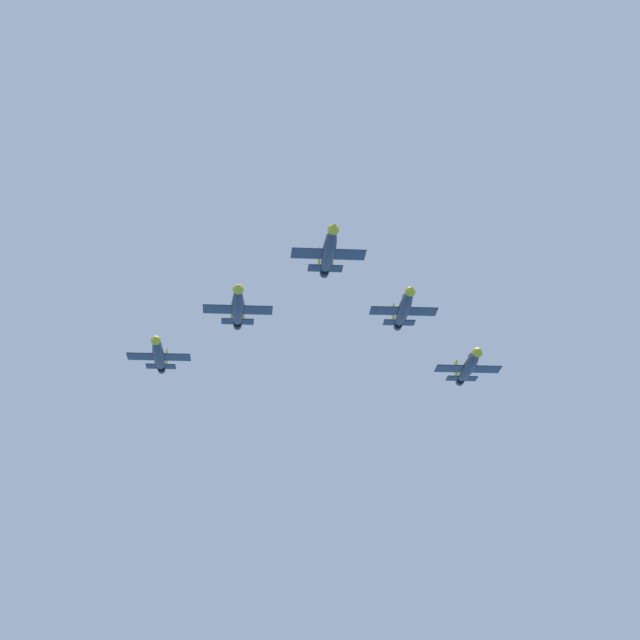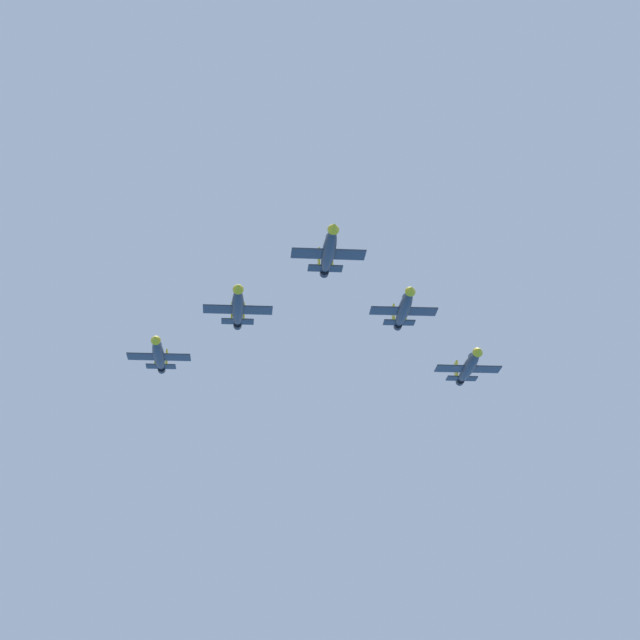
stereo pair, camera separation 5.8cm
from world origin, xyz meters
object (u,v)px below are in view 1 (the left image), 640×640
object	(u,v)px
jet_right_wingman	(238,307)
jet_left_outer	(469,366)
jet_right_outer	(159,354)
jet_lead	(329,251)
jet_left_wingman	(404,308)

from	to	relation	value
jet_right_wingman	jet_left_outer	bearing A→B (deg)	111.20
jet_right_wingman	jet_right_outer	bearing A→B (deg)	-139.85
jet_left_outer	jet_right_outer	bearing A→B (deg)	-89.96
jet_lead	jet_left_wingman	bearing A→B (deg)	139.20
jet_left_outer	jet_right_outer	xyz separation A→B (m)	(50.93, -7.85, 0.91)
jet_right_wingman	jet_right_outer	size ratio (longest dim) A/B	1.03
jet_right_outer	jet_lead	bearing A→B (deg)	40.48
jet_lead	jet_right_wingman	world-z (taller)	jet_lead
jet_lead	jet_right_outer	size ratio (longest dim) A/B	1.03
jet_right_wingman	jet_right_outer	distance (m)	20.11
jet_right_wingman	jet_left_outer	world-z (taller)	jet_right_wingman
jet_lead	jet_left_outer	size ratio (longest dim) A/B	0.98
jet_left_wingman	jet_right_wingman	distance (m)	25.77
jet_right_wingman	jet_right_outer	world-z (taller)	jet_right_wingman
jet_left_wingman	jet_left_outer	size ratio (longest dim) A/B	0.96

